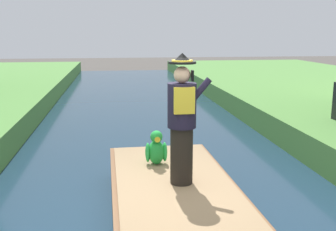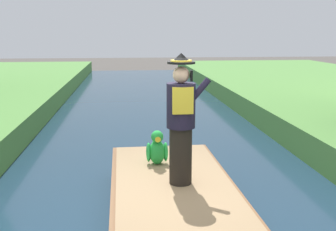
# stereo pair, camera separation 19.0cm
# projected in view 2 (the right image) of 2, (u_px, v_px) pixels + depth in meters

# --- Properties ---
(canal_water) EXTENTS (6.20, 48.00, 0.10)m
(canal_water) POSITION_uv_depth(u_px,v_px,m) (175.00, 231.00, 5.75)
(canal_water) COLOR #1E384C
(canal_water) RESTS_ON ground
(boat) EXTENTS (1.87, 4.23, 0.61)m
(boat) POSITION_uv_depth(u_px,v_px,m) (174.00, 203.00, 5.84)
(boat) COLOR brown
(boat) RESTS_ON canal_water
(person_pirate) EXTENTS (0.61, 0.42, 1.85)m
(person_pirate) POSITION_uv_depth(u_px,v_px,m) (181.00, 120.00, 5.60)
(person_pirate) COLOR black
(person_pirate) RESTS_ON boat
(parrot_plush) EXTENTS (0.36, 0.34, 0.57)m
(parrot_plush) POSITION_uv_depth(u_px,v_px,m) (157.00, 150.00, 6.57)
(parrot_plush) COLOR green
(parrot_plush) RESTS_ON boat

